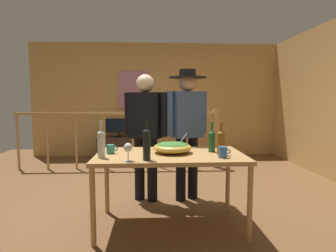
# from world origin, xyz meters

# --- Properties ---
(ground_plane) EXTENTS (7.60, 7.60, 0.00)m
(ground_plane) POSITION_xyz_m (0.00, 0.00, 0.00)
(ground_plane) COLOR brown
(back_wall) EXTENTS (5.69, 0.10, 2.59)m
(back_wall) POSITION_xyz_m (0.00, 2.92, 1.30)
(back_wall) COLOR tan
(back_wall) RESTS_ON ground_plane
(side_wall_right) EXTENTS (0.10, 4.38, 2.59)m
(side_wall_right) POSITION_xyz_m (2.84, 0.88, 1.30)
(side_wall_right) COLOR tan
(side_wall_right) RESTS_ON ground_plane
(framed_picture) EXTENTS (0.70, 0.03, 0.87)m
(framed_picture) POSITION_xyz_m (-0.53, 2.86, 1.52)
(framed_picture) COLOR #B1748E
(stair_railing) EXTENTS (3.80, 0.10, 1.12)m
(stair_railing) POSITION_xyz_m (-0.22, 1.66, 0.70)
(stair_railing) COLOR #B2844C
(stair_railing) RESTS_ON ground_plane
(tv_console) EXTENTS (0.90, 0.40, 0.48)m
(tv_console) POSITION_xyz_m (-0.85, 2.57, 0.24)
(tv_console) COLOR #38281E
(tv_console) RESTS_ON ground_plane
(flat_screen_tv) EXTENTS (0.55, 0.12, 0.41)m
(flat_screen_tv) POSITION_xyz_m (-0.85, 2.54, 0.73)
(flat_screen_tv) COLOR black
(flat_screen_tv) RESTS_ON tv_console
(serving_table) EXTENTS (1.49, 0.83, 0.76)m
(serving_table) POSITION_xyz_m (0.09, -0.82, 0.69)
(serving_table) COLOR #B2844C
(serving_table) RESTS_ON ground_plane
(salad_bowl) EXTENTS (0.39, 0.39, 0.21)m
(salad_bowl) POSITION_xyz_m (0.12, -0.77, 0.82)
(salad_bowl) COLOR gold
(salad_bowl) RESTS_ON serving_table
(wine_glass) EXTENTS (0.08, 0.08, 0.16)m
(wine_glass) POSITION_xyz_m (-0.31, -1.13, 0.88)
(wine_glass) COLOR silver
(wine_glass) RESTS_ON serving_table
(wine_bottle_green) EXTENTS (0.07, 0.07, 0.31)m
(wine_bottle_green) POSITION_xyz_m (0.53, -0.73, 0.89)
(wine_bottle_green) COLOR #1E5628
(wine_bottle_green) RESTS_ON serving_table
(wine_bottle_clear) EXTENTS (0.07, 0.07, 0.36)m
(wine_bottle_clear) POSITION_xyz_m (-0.57, -0.98, 0.90)
(wine_bottle_clear) COLOR silver
(wine_bottle_clear) RESTS_ON serving_table
(wine_bottle_dark) EXTENTS (0.07, 0.07, 0.36)m
(wine_bottle_dark) POSITION_xyz_m (-0.14, -1.11, 0.91)
(wine_bottle_dark) COLOR black
(wine_bottle_dark) RESTS_ON serving_table
(wine_bottle_amber) EXTENTS (0.08, 0.08, 0.32)m
(wine_bottle_amber) POSITION_xyz_m (0.59, -0.89, 0.89)
(wine_bottle_amber) COLOR brown
(wine_bottle_amber) RESTS_ON serving_table
(mug_blue) EXTENTS (0.12, 0.08, 0.11)m
(mug_blue) POSITION_xyz_m (0.58, -1.03, 0.81)
(mug_blue) COLOR #3866B2
(mug_blue) RESTS_ON serving_table
(mug_teal) EXTENTS (0.12, 0.08, 0.09)m
(mug_teal) POSITION_xyz_m (-0.52, -0.77, 0.81)
(mug_teal) COLOR teal
(mug_teal) RESTS_ON serving_table
(person_standing_left) EXTENTS (0.55, 0.36, 1.63)m
(person_standing_left) POSITION_xyz_m (-0.18, -0.05, 0.96)
(person_standing_left) COLOR black
(person_standing_left) RESTS_ON ground_plane
(person_standing_right) EXTENTS (0.54, 0.48, 1.69)m
(person_standing_right) POSITION_xyz_m (0.35, -0.05, 1.01)
(person_standing_right) COLOR black
(person_standing_right) RESTS_ON ground_plane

